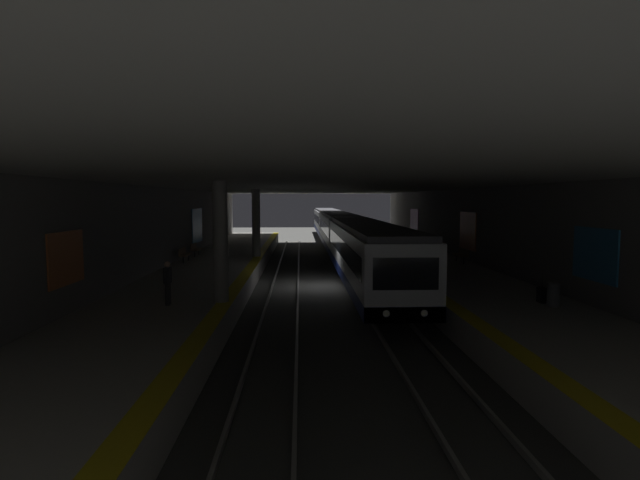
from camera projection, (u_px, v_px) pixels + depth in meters
The scene contains 20 objects.
ground_plane at pixel (324, 286), 28.07m from camera, with size 120.00×120.00×0.00m, color #42423F.
track_left at pixel (363, 285), 28.15m from camera, with size 60.00×1.53×0.16m.
track_right at pixel (285, 285), 27.97m from camera, with size 60.00×1.53×0.16m.
platform_left at pixel (439, 276), 28.28m from camera, with size 60.00×5.30×1.06m.
platform_right at pixel (208, 278), 27.76m from camera, with size 60.00×5.30×1.06m.
wall_left at pixel (490, 237), 28.24m from camera, with size 60.00×0.56×5.60m.
wall_right at pixel (154, 238), 27.48m from camera, with size 60.00×0.56×5.60m.
ceiling_slab at pixel (324, 184), 27.59m from camera, with size 60.00×19.40×0.40m.
pillar_near at pixel (220, 242), 18.58m from camera, with size 0.56×0.56×4.55m.
pillar_far at pixel (256, 223), 33.61m from camera, with size 0.56×0.56×4.55m.
metro_train at pixel (338, 231), 46.28m from camera, with size 59.39×2.83×3.49m.
bench_left_near at pixel (461, 254), 30.38m from camera, with size 1.70×0.47×0.86m.
bench_left_mid at pixel (440, 247), 35.06m from camera, with size 1.70×0.47×0.86m.
bench_left_far at pixel (412, 237), 43.80m from camera, with size 1.70×0.47×0.86m.
bench_right_near at pixel (184, 254), 30.67m from camera, with size 1.70×0.47×0.86m.
bench_right_mid at pixel (195, 248), 33.86m from camera, with size 1.70×0.47×0.86m.
person_waiting_near at pixel (227, 255), 26.40m from camera, with size 0.60×0.22×1.64m.
person_walking_mid at pixel (168, 281), 18.12m from camera, with size 0.60×0.22×1.61m.
suitcase_rolling at pixel (542, 295), 18.57m from camera, with size 0.40×0.25×0.87m.
trash_bin at pixel (553, 295), 17.91m from camera, with size 0.44×0.44×0.85m.
Camera 1 is at (-27.73, 1.35, 4.90)m, focal length 27.82 mm.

